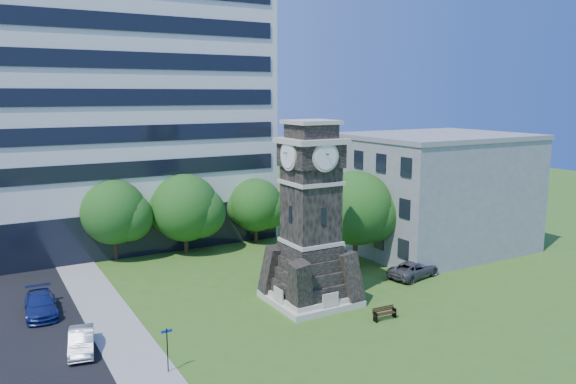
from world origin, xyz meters
TOP-DOWN VIEW (x-y plane):
  - ground at (0.00, 0.00)m, footprint 160.00×160.00m
  - sidewalk at (-9.50, 5.00)m, footprint 3.00×70.00m
  - clock_tower at (3.00, 2.00)m, footprint 5.40×5.40m
  - office_tall at (-3.20, 25.84)m, footprint 26.20×15.11m
  - office_low at (19.97, 8.00)m, footprint 15.20×12.20m
  - car_street_mid at (-11.83, 1.73)m, footprint 1.95×3.85m
  - car_street_north at (-13.15, 8.51)m, footprint 2.12×4.71m
  - car_east_lot at (12.57, 2.38)m, footprint 4.79×2.91m
  - park_bench at (5.38, -2.93)m, footprint 1.59×0.42m
  - street_sign at (-8.46, -2.89)m, footprint 0.57×0.06m
  - tree_nw at (-6.11, 18.51)m, footprint 6.03×5.48m
  - tree_nc at (-0.22, 17.45)m, footprint 6.51×5.92m
  - tree_ne at (6.72, 17.57)m, footprint 5.49×4.99m
  - tree_east at (10.70, 7.24)m, footprint 6.66×6.06m

SIDE VIEW (x-z plane):
  - ground at x=0.00m, z-range 0.00..0.00m
  - sidewalk at x=-9.50m, z-range 0.00..0.06m
  - park_bench at x=5.38m, z-range 0.02..0.85m
  - car_street_mid at x=-11.83m, z-range 0.00..1.21m
  - car_east_lot at x=12.57m, z-range 0.00..1.24m
  - car_street_north at x=-13.15m, z-range 0.00..1.34m
  - street_sign at x=-8.46m, z-range 0.30..2.66m
  - tree_ne at x=6.72m, z-range 0.42..6.55m
  - tree_nc at x=-0.22m, z-range 0.40..7.44m
  - tree_nw at x=-6.11m, z-range 0.53..7.39m
  - tree_east at x=10.70m, z-range 0.67..8.46m
  - office_low at x=19.97m, z-range 0.01..10.41m
  - clock_tower at x=3.00m, z-range -0.83..11.39m
  - office_tall at x=-3.20m, z-range -0.08..28.52m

